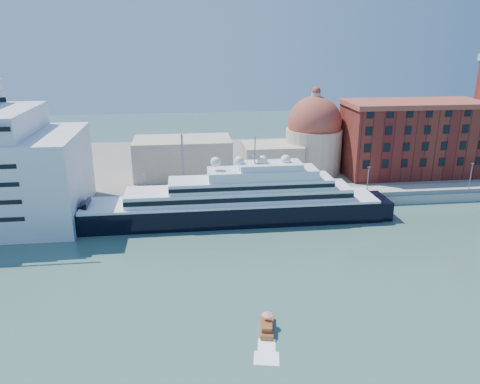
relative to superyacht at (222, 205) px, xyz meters
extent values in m
plane|color=#345A51|center=(10.57, -23.00, -4.34)|extent=(400.00, 400.00, 0.00)
cube|color=gray|center=(10.57, 11.00, -3.09)|extent=(180.00, 10.00, 2.50)
cube|color=slate|center=(10.57, 52.00, -3.34)|extent=(260.00, 72.00, 2.00)
cube|color=slate|center=(10.57, 6.50, -1.24)|extent=(180.00, 0.10, 1.20)
cube|color=black|center=(2.29, 0.00, -2.24)|extent=(74.57, 11.47, 6.21)
cone|color=black|center=(-36.91, 0.00, -2.24)|extent=(9.56, 11.47, 11.47)
cube|color=black|center=(39.57, 0.00, -2.43)|extent=(5.74, 10.52, 5.74)
cube|color=white|center=(2.29, 0.00, 1.11)|extent=(72.66, 11.66, 0.57)
cube|color=white|center=(4.20, 0.00, 2.83)|extent=(55.45, 9.56, 2.87)
cube|color=black|center=(4.20, -4.78, 2.83)|extent=(55.45, 0.15, 1.15)
cube|color=white|center=(7.07, 0.00, 5.51)|extent=(40.15, 8.60, 2.49)
cube|color=white|center=(9.94, 0.00, 7.90)|extent=(26.77, 7.65, 2.29)
cube|color=white|center=(11.85, 0.00, 9.81)|extent=(15.30, 6.69, 1.53)
cylinder|color=slate|center=(8.03, 0.00, 13.83)|extent=(0.29, 0.29, 6.69)
sphere|color=white|center=(-1.53, 0.00, 11.15)|extent=(2.49, 2.49, 2.49)
sphere|color=white|center=(4.20, 0.00, 11.15)|extent=(2.49, 2.49, 2.49)
sphere|color=white|center=(9.94, 0.00, 11.15)|extent=(2.49, 2.49, 2.49)
sphere|color=white|center=(15.67, 0.00, 11.15)|extent=(2.49, 2.49, 2.49)
cube|color=white|center=(-47.41, -1.47, -3.77)|extent=(12.09, 7.20, 1.53)
cube|color=white|center=(-45.59, -2.06, -2.52)|extent=(4.38, 3.46, 1.15)
cube|color=brown|center=(3.07, -46.29, -3.98)|extent=(3.12, 6.37, 1.02)
cube|color=brown|center=(2.88, -47.29, -3.12)|extent=(2.06, 2.80, 0.81)
cylinder|color=slate|center=(3.16, -45.79, -2.71)|extent=(0.06, 0.06, 1.63)
cone|color=red|center=(3.16, -45.79, -1.80)|extent=(1.83, 1.83, 0.41)
cube|color=maroon|center=(62.57, 29.00, 8.66)|extent=(42.00, 18.00, 22.00)
cube|color=#964031|center=(62.57, 29.00, 20.16)|extent=(43.00, 19.00, 1.50)
cylinder|color=beige|center=(32.57, 35.00, 4.66)|extent=(18.00, 18.00, 14.00)
sphere|color=#964031|center=(32.57, 35.00, 13.66)|extent=(17.00, 17.00, 17.00)
cylinder|color=beige|center=(32.57, 35.00, 21.66)|extent=(3.00, 3.00, 3.00)
cube|color=beige|center=(18.57, 33.00, 2.66)|extent=(18.00, 14.00, 10.00)
cube|color=beige|center=(-9.43, 35.00, 3.66)|extent=(30.00, 16.00, 12.00)
cylinder|color=slate|center=(-49.43, 8.00, 2.16)|extent=(0.24, 0.24, 8.00)
cube|color=slate|center=(-49.43, 8.00, 6.26)|extent=(0.80, 0.30, 0.25)
cylinder|color=slate|center=(-19.43, 8.00, 2.16)|extent=(0.24, 0.24, 8.00)
cube|color=slate|center=(-19.43, 8.00, 6.26)|extent=(0.80, 0.30, 0.25)
cylinder|color=slate|center=(10.57, 8.00, 2.16)|extent=(0.24, 0.24, 8.00)
cube|color=slate|center=(10.57, 8.00, 6.26)|extent=(0.80, 0.30, 0.25)
cylinder|color=slate|center=(40.57, 8.00, 2.16)|extent=(0.24, 0.24, 8.00)
cube|color=slate|center=(40.57, 8.00, 6.26)|extent=(0.80, 0.30, 0.25)
cylinder|color=slate|center=(70.57, 8.00, 2.16)|extent=(0.24, 0.24, 8.00)
cube|color=slate|center=(70.57, 8.00, 6.26)|extent=(0.80, 0.30, 0.25)
cylinder|color=slate|center=(-9.43, 10.00, 7.16)|extent=(0.50, 0.50, 18.00)
camera|label=1|loc=(-8.87, -108.82, 39.97)|focal=35.00mm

